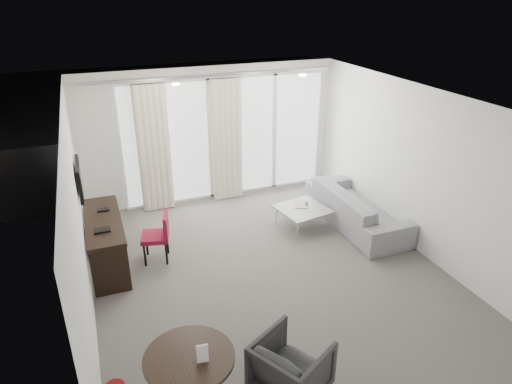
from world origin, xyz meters
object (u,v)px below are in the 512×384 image
object	(u,v)px
coffee_table	(302,217)
rattan_chair_b	(259,145)
tub_armchair	(291,367)
desk_chair	(155,237)
round_table	(191,384)
sofa	(356,207)
desk	(106,242)
rattan_chair_a	(219,155)

from	to	relation	value
coffee_table	rattan_chair_b	xyz separation A→B (m)	(0.48, 3.34, 0.25)
tub_armchair	rattan_chair_b	size ratio (longest dim) A/B	0.82
desk_chair	coffee_table	world-z (taller)	desk_chair
tub_armchair	rattan_chair_b	world-z (taller)	rattan_chair_b
round_table	tub_armchair	bearing A→B (deg)	-6.99
desk_chair	tub_armchair	distance (m)	3.19
sofa	tub_armchair	bearing A→B (deg)	138.15
desk	round_table	world-z (taller)	desk
desk	desk_chair	xyz separation A→B (m)	(0.72, -0.12, 0.01)
sofa	rattan_chair_b	xyz separation A→B (m)	(-0.46, 3.59, 0.10)
rattan_chair_a	rattan_chair_b	xyz separation A→B (m)	(1.07, 0.20, 0.07)
sofa	rattan_chair_a	size ratio (longest dim) A/B	3.12
coffee_table	rattan_chair_b	world-z (taller)	rattan_chair_b
desk	rattan_chair_a	bearing A→B (deg)	49.30
desk	rattan_chair_b	xyz separation A→B (m)	(3.79, 3.37, 0.04)
desk_chair	rattan_chair_a	size ratio (longest dim) A/B	1.09
desk	rattan_chair_b	bearing A→B (deg)	41.59
round_table	coffee_table	xyz separation A→B (m)	(2.74, 3.08, -0.17)
tub_armchair	coffee_table	distance (m)	3.64
tub_armchair	rattan_chair_b	bearing A→B (deg)	-47.91
rattan_chair_a	tub_armchair	bearing A→B (deg)	-116.81
tub_armchair	coffee_table	size ratio (longest dim) A/B	0.88
round_table	rattan_chair_b	xyz separation A→B (m)	(3.22, 6.42, 0.08)
desk	round_table	xyz separation A→B (m)	(0.58, -3.05, -0.03)
rattan_chair_a	rattan_chair_b	size ratio (longest dim) A/B	0.85
tub_armchair	rattan_chair_a	bearing A→B (deg)	-39.45
coffee_table	sofa	world-z (taller)	sofa
rattan_chair_a	round_table	bearing A→B (deg)	-125.87
desk	tub_armchair	size ratio (longest dim) A/B	2.35
rattan_chair_b	desk_chair	bearing A→B (deg)	-107.63
round_table	rattan_chair_a	xyz separation A→B (m)	(2.15, 6.22, 0.01)
rattan_chair_a	desk	bearing A→B (deg)	-147.51
tub_armchair	rattan_chair_a	xyz separation A→B (m)	(1.12, 6.35, 0.04)
round_table	sofa	bearing A→B (deg)	37.57
round_table	desk_chair	bearing A→B (deg)	87.26
tub_armchair	coffee_table	bearing A→B (deg)	-57.46
tub_armchair	rattan_chair_b	distance (m)	6.90
tub_armchair	coffee_table	xyz separation A→B (m)	(1.71, 3.21, -0.14)
tub_armchair	coffee_table	world-z (taller)	tub_armchair
tub_armchair	rattan_chair_a	distance (m)	6.45
tub_armchair	sofa	world-z (taller)	sofa
rattan_chair_a	coffee_table	bearing A→B (deg)	-96.19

